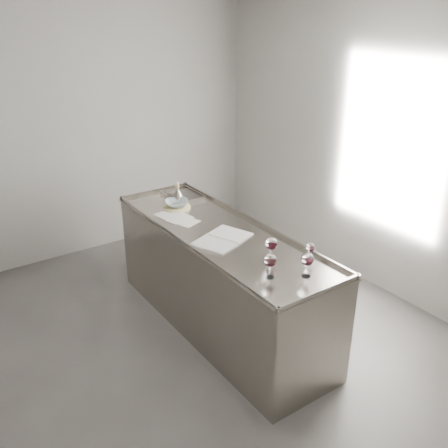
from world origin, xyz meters
TOP-DOWN VIEW (x-y plane):
  - room_shell at (0.00, 0.00)m, footprint 4.54×5.04m
  - counter at (0.50, 0.30)m, footprint 0.77×2.42m
  - wine_glass_left at (0.36, -0.52)m, footprint 0.09×0.09m
  - wine_glass_middle at (0.58, -0.66)m, footprint 0.09×0.09m
  - wine_glass_right at (0.54, -0.33)m, footprint 0.09×0.09m
  - wine_glass_small at (0.78, -0.50)m, footprint 0.07×0.07m
  - notebook at (0.43, 0.17)m, footprint 0.54×0.46m
  - loose_paper_top at (0.36, 0.68)m, footprint 0.26×0.31m
  - loose_paper_under at (0.35, 0.83)m, footprint 0.28×0.36m
  - trivet at (0.47, 0.98)m, footprint 0.30×0.30m
  - ceramic_bowl at (0.47, 0.98)m, footprint 0.29×0.29m
  - wine_funnel at (0.55, 1.10)m, footprint 0.15×0.15m

SIDE VIEW (x-z plane):
  - counter at x=0.50m, z-range -0.01..0.96m
  - loose_paper_top at x=0.36m, z-range 0.94..0.94m
  - loose_paper_under at x=0.35m, z-range 0.94..0.95m
  - notebook at x=0.43m, z-range 0.94..0.96m
  - trivet at x=0.47m, z-range 0.94..0.96m
  - ceramic_bowl at x=0.47m, z-range 0.96..1.01m
  - wine_funnel at x=0.55m, z-range 0.90..1.12m
  - wine_glass_small at x=0.78m, z-range 0.97..1.11m
  - wine_glass_right at x=0.54m, z-range 0.98..1.16m
  - wine_glass_middle at x=0.58m, z-range 0.98..1.16m
  - wine_glass_left at x=0.36m, z-range 0.98..1.16m
  - room_shell at x=0.00m, z-range -0.02..2.82m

